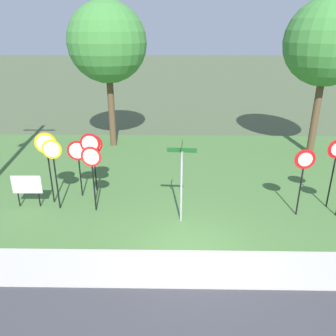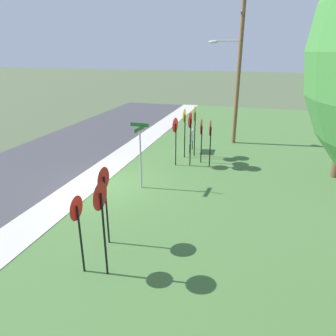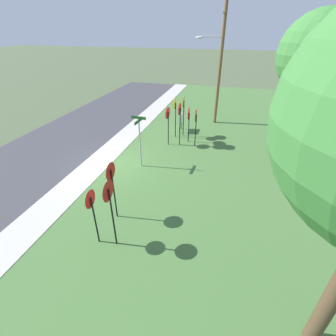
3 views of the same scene
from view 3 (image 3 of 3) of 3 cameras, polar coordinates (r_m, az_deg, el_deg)
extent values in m
plane|color=#4C5B3D|center=(14.20, -13.19, 0.82)|extent=(160.00, 160.00, 0.00)
cube|color=#3D3D42|center=(16.88, -27.83, 2.88)|extent=(44.00, 6.40, 0.01)
cube|color=#BCB7AD|center=(14.56, -16.00, 1.32)|extent=(44.00, 1.60, 0.06)
cube|color=#477038|center=(12.72, 11.57, -2.61)|extent=(44.00, 12.00, 0.04)
cylinder|color=black|center=(16.89, 1.77, 11.09)|extent=(0.06, 0.06, 2.39)
cylinder|color=gold|center=(16.55, 1.69, 14.84)|extent=(0.70, 0.03, 0.70)
cylinder|color=white|center=(16.56, 1.63, 14.84)|extent=(0.55, 0.01, 0.55)
cylinder|color=black|center=(15.66, 2.82, 9.55)|extent=(0.06, 0.06, 2.43)
cylinder|color=red|center=(15.29, 2.77, 13.62)|extent=(0.75, 0.04, 0.75)
cylinder|color=white|center=(15.30, 2.71, 13.62)|extent=(0.58, 0.02, 0.58)
cylinder|color=black|center=(16.22, 4.88, 9.40)|extent=(0.06, 0.06, 1.99)
cylinder|color=red|center=(15.92, 4.88, 12.56)|extent=(0.79, 0.08, 0.79)
cylinder|color=white|center=(15.92, 4.82, 12.56)|extent=(0.61, 0.05, 0.61)
cylinder|color=black|center=(17.13, 3.66, 11.45)|extent=(0.06, 0.06, 2.47)
cylinder|color=gold|center=(16.79, 3.65, 15.25)|extent=(0.79, 0.09, 0.79)
cylinder|color=white|center=(16.79, 3.59, 15.26)|extent=(0.62, 0.06, 0.62)
cylinder|color=black|center=(15.69, 6.49, 8.73)|extent=(0.06, 0.06, 2.07)
cylinder|color=red|center=(15.37, 6.55, 12.12)|extent=(0.78, 0.07, 0.78)
cylinder|color=white|center=(15.37, 6.49, 12.13)|extent=(0.61, 0.04, 0.61)
cylinder|color=black|center=(15.70, 0.08, 9.15)|extent=(0.06, 0.06, 2.18)
cylinder|color=red|center=(15.36, -0.07, 12.76)|extent=(0.73, 0.10, 0.73)
cylinder|color=white|center=(15.37, -0.14, 12.77)|extent=(0.57, 0.07, 0.57)
cylinder|color=black|center=(8.55, -12.78, -11.42)|extent=(0.06, 0.06, 2.38)
cone|color=red|center=(7.88, -13.95, -5.27)|extent=(0.72, 0.04, 0.72)
cone|color=silver|center=(7.89, -14.09, -5.25)|extent=(0.49, 0.02, 0.49)
cylinder|color=black|center=(8.90, -16.69, -11.76)|extent=(0.06, 0.06, 1.98)
cone|color=red|center=(8.35, -17.85, -6.95)|extent=(0.65, 0.07, 0.65)
cone|color=white|center=(8.36, -17.98, -6.92)|extent=(0.44, 0.04, 0.44)
cylinder|color=black|center=(9.74, -12.46, -6.06)|extent=(0.06, 0.06, 2.21)
cone|color=red|center=(9.20, -13.39, -0.81)|extent=(0.72, 0.03, 0.72)
cone|color=silver|center=(9.21, -13.50, -0.80)|extent=(0.49, 0.02, 0.49)
cylinder|color=#9EA0A8|center=(13.11, -6.53, 5.34)|extent=(0.07, 0.07, 2.54)
cylinder|color=#9EA0A8|center=(12.62, -6.87, 10.63)|extent=(0.09, 0.09, 0.03)
cube|color=#19511E|center=(12.60, -6.89, 10.88)|extent=(0.96, 0.08, 0.15)
cube|color=#19511E|center=(12.55, -6.94, 11.61)|extent=(0.07, 0.82, 0.15)
cylinder|color=brown|center=(19.44, 12.10, 22.33)|extent=(0.24, 0.24, 8.50)
cube|color=brown|center=(19.29, 13.30, 31.82)|extent=(2.10, 0.12, 0.12)
cylinder|color=gray|center=(20.14, 13.53, 32.00)|extent=(0.09, 0.09, 0.10)
cylinder|color=gray|center=(18.45, 13.14, 32.25)|extent=(0.09, 0.09, 0.10)
cylinder|color=#9EA0A8|center=(19.36, 10.08, 28.06)|extent=(0.08, 1.62, 0.08)
ellipsoid|color=#B7B7BC|center=(19.47, 7.39, 28.07)|extent=(0.40, 0.56, 0.18)
cylinder|color=black|center=(18.61, 3.23, 9.90)|extent=(0.05, 0.05, 0.55)
cylinder|color=black|center=(17.90, 2.72, 9.07)|extent=(0.05, 0.05, 0.55)
cube|color=white|center=(18.04, 3.03, 11.35)|extent=(1.10, 0.04, 0.70)
cylinder|color=brown|center=(15.86, 28.85, 10.12)|extent=(0.36, 0.36, 4.52)
sphere|color=#3D7F38|center=(15.25, 32.09, 21.63)|extent=(4.10, 4.10, 4.10)
camera|label=1|loc=(18.70, -41.27, 22.10)|focal=36.61mm
camera|label=2|loc=(1.30, -60.25, -84.73)|focal=33.35mm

